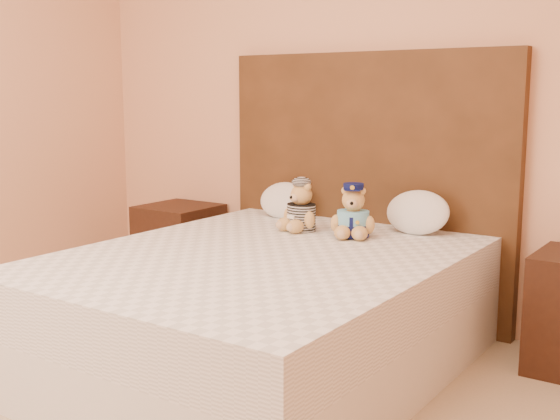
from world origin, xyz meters
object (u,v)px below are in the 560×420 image
(teddy_police, at_px, (353,211))
(teddy_prisoner, at_px, (301,206))
(pillow_left, at_px, (283,198))
(nightstand_left, at_px, (180,247))
(pillow_right, at_px, (418,210))
(bed, at_px, (262,311))

(teddy_police, height_order, teddy_prisoner, teddy_police)
(teddy_prisoner, xyz_separation_m, pillow_left, (-0.31, 0.28, -0.02))
(nightstand_left, xyz_separation_m, pillow_right, (1.65, 0.03, 0.40))
(pillow_left, xyz_separation_m, pillow_right, (0.85, 0.00, 0.01))
(nightstand_left, height_order, teddy_prisoner, teddy_prisoner)
(bed, height_order, pillow_right, pillow_right)
(bed, relative_size, teddy_prisoner, 7.55)
(bed, bearing_deg, pillow_right, 64.27)
(teddy_police, relative_size, pillow_left, 0.86)
(teddy_prisoner, bearing_deg, teddy_police, 16.38)
(teddy_police, height_order, pillow_left, teddy_police)
(nightstand_left, distance_m, pillow_left, 0.89)
(nightstand_left, distance_m, pillow_right, 1.70)
(nightstand_left, bearing_deg, bed, -32.62)
(nightstand_left, height_order, pillow_left, pillow_left)
(nightstand_left, bearing_deg, teddy_prisoner, -12.69)
(bed, bearing_deg, teddy_prisoner, 104.24)
(pillow_left, bearing_deg, nightstand_left, -177.86)
(teddy_police, relative_size, pillow_right, 0.79)
(teddy_prisoner, bearing_deg, nightstand_left, -176.31)
(bed, distance_m, teddy_police, 0.71)
(bed, xyz_separation_m, teddy_prisoner, (-0.14, 0.55, 0.41))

